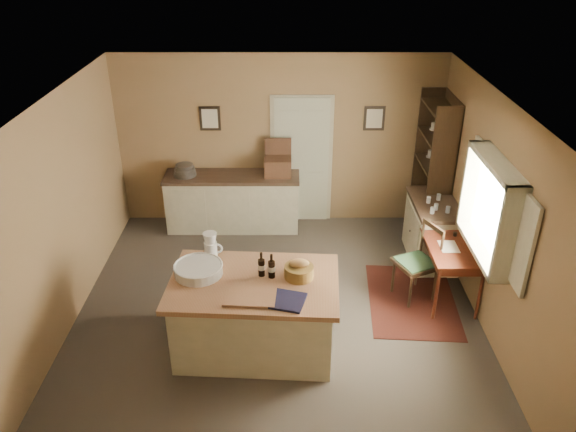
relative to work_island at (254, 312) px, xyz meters
name	(u,v)px	position (x,y,z in m)	size (l,w,h in m)	color
ground	(277,310)	(0.25, 0.67, -0.48)	(5.00, 5.00, 0.00)	brown
wall_back	(279,141)	(0.25, 3.17, 0.87)	(5.00, 0.10, 2.70)	olive
wall_front	(271,368)	(0.25, -1.83, 0.87)	(5.00, 0.10, 2.70)	olive
wall_left	(61,216)	(-2.25, 0.67, 0.87)	(0.10, 5.00, 2.70)	olive
wall_right	(492,216)	(2.75, 0.67, 0.87)	(0.10, 5.00, 2.70)	olive
ceiling	(275,102)	(0.25, 0.67, 2.22)	(5.00, 5.00, 0.00)	silver
door	(301,159)	(0.60, 3.14, 0.57)	(0.97, 0.06, 2.11)	beige
framed_prints	(292,118)	(0.45, 3.15, 1.24)	(2.82, 0.02, 0.38)	black
window	(494,208)	(2.67, 0.47, 1.07)	(0.25, 1.99, 1.12)	beige
work_island	(254,312)	(0.00, 0.00, 0.00)	(1.91, 1.31, 1.20)	beige
sideboard	(233,200)	(-0.48, 2.87, 0.00)	(2.09, 0.59, 1.18)	beige
rug	(412,300)	(2.00, 0.87, -0.48)	(1.10, 1.60, 0.01)	#481D11
writing_desk	(452,253)	(2.45, 0.95, 0.19)	(0.61, 0.99, 0.82)	#3A150B
desk_chair	(416,264)	(2.02, 0.97, 0.02)	(0.47, 0.47, 1.00)	black
right_cabinet	(432,230)	(2.45, 1.92, -0.02)	(0.62, 1.11, 0.99)	beige
shelving_unit	(436,169)	(2.60, 2.67, 0.62)	(0.37, 0.99, 2.20)	black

